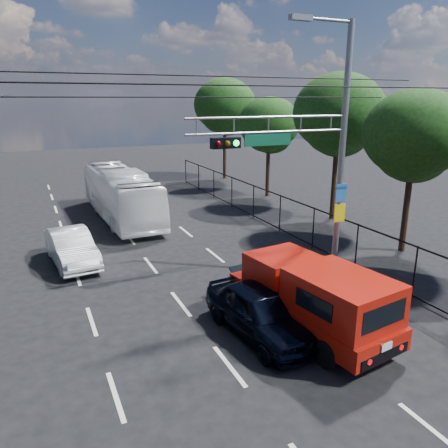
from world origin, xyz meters
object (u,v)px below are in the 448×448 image
navy_hatchback (260,312)px  white_bus (121,194)px  signal_mast (316,145)px  red_pickup (312,295)px  white_van (71,247)px

navy_hatchback → white_bus: size_ratio=0.42×
signal_mast → red_pickup: size_ratio=1.56×
navy_hatchback → white_van: bearing=112.4°
signal_mast → navy_hatchback: size_ratio=2.19×
navy_hatchback → red_pickup: bearing=-21.5°
navy_hatchback → white_bus: white_bus is taller
red_pickup → white_van: 10.78m
red_pickup → white_van: (-6.05, 8.91, -0.43)m
signal_mast → white_bus: 13.68m
white_bus → white_van: bearing=-119.4°
red_pickup → navy_hatchback: red_pickup is taller
red_pickup → white_bus: white_bus is taller
red_pickup → white_bus: (-2.57, 15.55, 0.30)m
signal_mast → white_bus: signal_mast is taller
signal_mast → white_bus: (-4.80, 12.24, -3.79)m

